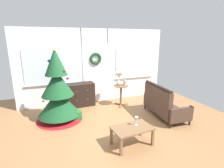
% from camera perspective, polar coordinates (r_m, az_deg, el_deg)
% --- Properties ---
extents(ground_plane, '(6.76, 6.76, 0.00)m').
position_cam_1_polar(ground_plane, '(4.62, 1.89, -13.79)').
color(ground_plane, '#996B42').
extents(back_wall_with_door, '(5.20, 0.19, 2.55)m').
position_cam_1_polar(back_wall_with_door, '(6.11, -5.57, 5.92)').
color(back_wall_with_door, white).
rests_on(back_wall_with_door, ground).
extents(christmas_tree, '(1.27, 1.27, 2.04)m').
position_cam_1_polar(christmas_tree, '(4.92, -17.44, -2.92)').
color(christmas_tree, '#4C331E').
rests_on(christmas_tree, ground).
extents(dresser_cabinet, '(0.92, 0.48, 0.78)m').
position_cam_1_polar(dresser_cabinet, '(5.90, -10.34, -3.47)').
color(dresser_cabinet, black).
rests_on(dresser_cabinet, ground).
extents(settee_sofa, '(0.81, 1.51, 0.96)m').
position_cam_1_polar(settee_sofa, '(5.22, 16.33, -6.46)').
color(settee_sofa, black).
rests_on(settee_sofa, ground).
extents(side_table, '(0.50, 0.48, 0.71)m').
position_cam_1_polar(side_table, '(5.80, 2.97, -2.43)').
color(side_table, brown).
rests_on(side_table, ground).
extents(table_lamp, '(0.28, 0.28, 0.44)m').
position_cam_1_polar(table_lamp, '(5.69, 2.31, 2.34)').
color(table_lamp, silver).
rests_on(table_lamp, side_table).
extents(flower_vase, '(0.11, 0.10, 0.35)m').
position_cam_1_polar(flower_vase, '(5.70, 4.17, 0.61)').
color(flower_vase, tan).
rests_on(flower_vase, side_table).
extents(coffee_table, '(0.88, 0.59, 0.40)m').
position_cam_1_polar(coffee_table, '(3.79, 6.64, -14.84)').
color(coffee_table, brown).
rests_on(coffee_table, ground).
extents(wine_glass, '(0.08, 0.08, 0.20)m').
position_cam_1_polar(wine_glass, '(3.79, 8.11, -11.45)').
color(wine_glass, silver).
rests_on(wine_glass, coffee_table).
extents(gift_box, '(0.24, 0.21, 0.24)m').
position_cam_1_polar(gift_box, '(5.04, -11.44, -10.08)').
color(gift_box, '#266633').
rests_on(gift_box, ground).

